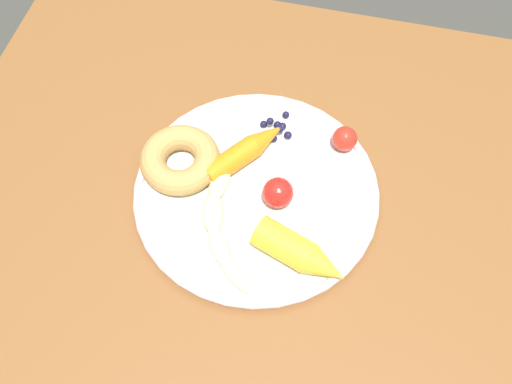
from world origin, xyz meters
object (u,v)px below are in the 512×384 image
(tomato_mid, at_px, (278,193))
(plate, at_px, (256,193))
(carrot_orange, at_px, (246,151))
(carrot_yellow, at_px, (301,254))
(donut, at_px, (180,160))
(dining_table, at_px, (260,231))
(tomato_near, at_px, (345,139))
(blueberry_pile, at_px, (278,127))
(banana, at_px, (222,214))

(tomato_mid, bearing_deg, plate, -11.32)
(tomato_mid, bearing_deg, carrot_orange, -45.46)
(carrot_yellow, relative_size, donut, 1.18)
(carrot_yellow, distance_m, donut, 0.22)
(dining_table, relative_size, tomato_mid, 22.17)
(tomato_near, distance_m, tomato_mid, 0.13)
(carrot_orange, distance_m, blueberry_pile, 0.07)
(dining_table, height_order, carrot_yellow, carrot_yellow)
(tomato_mid, bearing_deg, dining_table, -17.47)
(carrot_yellow, xyz_separation_m, tomato_mid, (0.05, -0.08, 0.00))
(blueberry_pile, bearing_deg, dining_table, 88.91)
(tomato_mid, bearing_deg, carrot_yellow, 120.06)
(banana, bearing_deg, carrot_yellow, 161.86)
(dining_table, height_order, plate, plate)
(banana, bearing_deg, blueberry_pile, -104.63)
(carrot_orange, relative_size, tomato_mid, 3.06)
(dining_table, bearing_deg, tomato_near, -134.41)
(plate, relative_size, tomato_near, 9.42)
(blueberry_pile, height_order, tomato_mid, tomato_mid)
(dining_table, bearing_deg, donut, -6.87)
(banana, distance_m, tomato_mid, 0.08)
(dining_table, bearing_deg, banana, 52.47)
(dining_table, xyz_separation_m, tomato_mid, (-0.03, 0.01, 0.14))
(dining_table, distance_m, carrot_orange, 0.15)
(plate, height_order, tomato_near, tomato_near)
(banana, height_order, donut, donut)
(dining_table, bearing_deg, carrot_orange, -57.97)
(blueberry_pile, relative_size, tomato_mid, 1.35)
(carrot_orange, height_order, blueberry_pile, carrot_orange)
(plate, distance_m, blueberry_pile, 0.11)
(banana, xyz_separation_m, carrot_orange, (-0.01, -0.10, 0.00))
(plate, relative_size, donut, 3.03)
(dining_table, relative_size, plate, 2.76)
(blueberry_pile, bearing_deg, carrot_yellow, 109.78)
(carrot_orange, bearing_deg, banana, 85.59)
(dining_table, xyz_separation_m, tomato_near, (-0.10, -0.10, 0.14))
(carrot_yellow, distance_m, tomato_near, 0.19)
(dining_table, height_order, carrot_orange, carrot_orange)
(plate, bearing_deg, carrot_orange, -63.33)
(blueberry_pile, bearing_deg, tomato_near, 176.11)
(carrot_yellow, bearing_deg, banana, -18.14)
(carrot_orange, bearing_deg, blueberry_pile, -120.52)
(plate, xyz_separation_m, donut, (0.11, -0.02, 0.02))
(dining_table, distance_m, blueberry_pile, 0.17)
(carrot_orange, xyz_separation_m, donut, (0.09, 0.04, 0.00))
(plate, relative_size, banana, 1.49)
(plate, distance_m, tomato_mid, 0.04)
(carrot_yellow, xyz_separation_m, donut, (0.19, -0.10, -0.00))
(tomato_near, bearing_deg, tomato_mid, 56.35)
(dining_table, distance_m, banana, 0.15)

